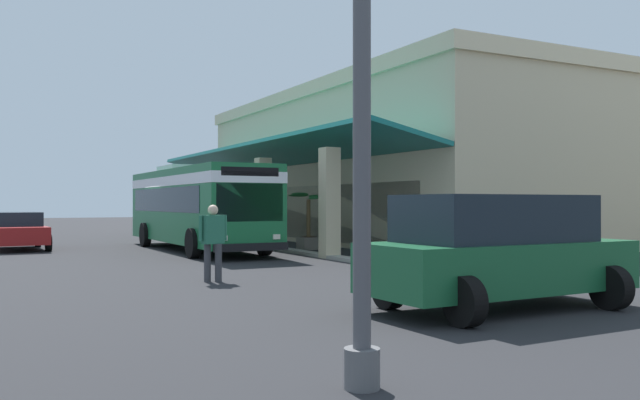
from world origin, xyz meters
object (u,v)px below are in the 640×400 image
at_px(transit_bus, 197,202).
at_px(pedestrian, 213,238).
at_px(potted_palm, 308,232).
at_px(parked_sedan_red, 18,230).
at_px(parked_suv_green, 497,250).

bearing_deg(transit_bus, pedestrian, -14.90).
height_order(pedestrian, potted_palm, potted_palm).
xyz_separation_m(transit_bus, parked_sedan_red, (-3.53, -6.13, -1.10)).
bearing_deg(parked_sedan_red, parked_suv_green, 18.04).
relative_size(transit_bus, parked_sedan_red, 2.51).
bearing_deg(parked_suv_green, pedestrian, -153.32).
height_order(transit_bus, parked_sedan_red, transit_bus).
xyz_separation_m(transit_bus, potted_palm, (1.81, 3.94, -1.17)).
bearing_deg(transit_bus, parked_suv_green, 1.20).
xyz_separation_m(pedestrian, potted_palm, (-8.44, 6.67, -0.34)).
bearing_deg(potted_palm, parked_suv_green, -13.91).
height_order(parked_suv_green, pedestrian, parked_suv_green).
bearing_deg(transit_bus, potted_palm, 65.41).
relative_size(transit_bus, parked_suv_green, 2.31).
distance_m(parked_sedan_red, potted_palm, 11.41).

